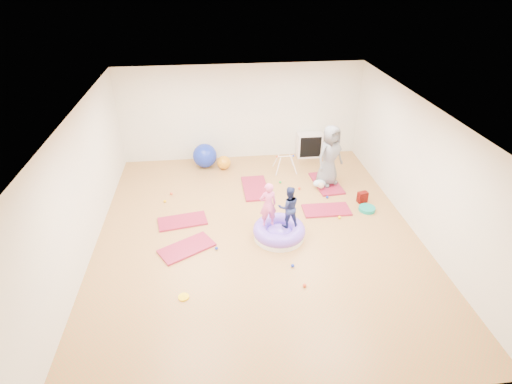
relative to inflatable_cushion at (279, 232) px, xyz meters
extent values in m
cube|color=#9F8142|center=(-0.45, 0.17, -0.14)|extent=(7.00, 8.00, 0.01)
cube|color=white|center=(-0.45, 0.17, 2.66)|extent=(7.00, 8.00, 0.01)
cube|color=silver|center=(-0.45, 4.17, 1.26)|extent=(7.00, 0.01, 2.80)
cube|color=silver|center=(-0.45, -3.83, 1.26)|extent=(7.00, 0.01, 2.80)
cube|color=silver|center=(-3.95, 0.17, 1.26)|extent=(0.01, 8.00, 2.80)
cube|color=silver|center=(3.05, 0.17, 1.26)|extent=(0.01, 8.00, 2.80)
cube|color=#9C1A3C|center=(-2.00, -0.19, -0.12)|extent=(1.26, 1.06, 0.05)
cube|color=#9C1A3C|center=(-2.13, 0.82, -0.12)|extent=(1.18, 0.73, 0.05)
cube|color=#9C1A3C|center=(-0.28, 2.14, -0.11)|extent=(0.66, 1.28, 0.05)
cube|color=#9C1A3C|center=(1.32, 0.89, -0.12)|extent=(1.14, 0.58, 0.05)
cube|color=#9C1A3C|center=(1.67, 2.18, -0.11)|extent=(0.72, 1.30, 0.05)
cylinder|color=white|center=(0.00, 0.00, -0.08)|extent=(1.11, 1.11, 0.13)
torus|color=#7950E5|center=(0.00, 0.00, 0.04)|extent=(1.14, 1.14, 0.30)
ellipsoid|color=#7950E5|center=(0.00, 0.00, -0.03)|extent=(0.61, 0.61, 0.27)
imported|color=pink|center=(-0.24, 0.08, 0.71)|extent=(0.42, 0.31, 1.04)
imported|color=navy|center=(0.19, 0.01, 0.67)|extent=(0.47, 0.37, 0.96)
imported|color=slate|center=(1.67, 2.15, 0.73)|extent=(0.95, 0.84, 1.63)
ellipsoid|color=silver|center=(1.41, 1.98, 0.01)|extent=(0.35, 0.22, 0.20)
sphere|color=tan|center=(1.41, 1.82, 0.03)|extent=(0.16, 0.16, 0.16)
sphere|color=green|center=(0.43, 2.37, -0.10)|extent=(0.07, 0.07, 0.07)
sphere|color=#152AA9|center=(1.49, 1.46, -0.10)|extent=(0.07, 0.07, 0.07)
sphere|color=#152AA9|center=(0.11, -1.02, -0.10)|extent=(0.07, 0.07, 0.07)
sphere|color=#FFCC00|center=(1.53, 0.53, -0.10)|extent=(0.07, 0.07, 0.07)
sphere|color=#D94420|center=(-2.47, 2.09, -0.10)|extent=(0.07, 0.07, 0.07)
sphere|color=#152AA9|center=(-1.38, -0.29, -0.10)|extent=(0.07, 0.07, 0.07)
sphere|color=#D94420|center=(0.88, 1.98, -0.10)|extent=(0.07, 0.07, 0.07)
sphere|color=#D94420|center=(0.22, -1.59, -0.10)|extent=(0.07, 0.07, 0.07)
sphere|color=#FFCC00|center=(-2.61, 1.73, -0.10)|extent=(0.07, 0.07, 0.07)
sphere|color=#152AA9|center=(-1.58, 3.62, 0.21)|extent=(0.70, 0.70, 0.70)
sphere|color=orange|center=(-1.05, 3.41, 0.06)|extent=(0.40, 0.40, 0.40)
cylinder|color=white|center=(0.45, 2.87, 0.11)|extent=(0.18, 0.18, 0.48)
cylinder|color=white|center=(0.45, 3.27, 0.11)|extent=(0.18, 0.18, 0.48)
cylinder|color=white|center=(0.90, 2.87, 0.11)|extent=(0.18, 0.18, 0.48)
cylinder|color=white|center=(0.90, 3.27, 0.11)|extent=(0.18, 0.18, 0.48)
cylinder|color=white|center=(0.68, 3.07, 0.32)|extent=(0.46, 0.03, 0.03)
sphere|color=#D94420|center=(0.44, 3.07, 0.32)|extent=(0.06, 0.06, 0.06)
sphere|color=#152AA9|center=(0.91, 3.07, 0.32)|extent=(0.06, 0.06, 0.06)
cube|color=white|center=(1.59, 3.97, 0.23)|extent=(0.75, 0.36, 0.75)
cube|color=black|center=(1.59, 3.79, 0.23)|extent=(0.64, 0.02, 0.64)
cube|color=white|center=(1.59, 3.92, 0.23)|extent=(0.02, 0.25, 0.66)
cube|color=white|center=(1.59, 3.92, 0.23)|extent=(0.66, 0.25, 0.02)
cylinder|color=#0D8D78|center=(2.30, 0.80, -0.10)|extent=(0.40, 0.40, 0.09)
cube|color=#950903|center=(2.31, 1.19, 0.00)|extent=(0.27, 0.20, 0.28)
cylinder|color=#FFCC00|center=(-2.01, -1.60, -0.13)|extent=(0.20, 0.20, 0.03)
camera|label=1|loc=(-1.31, -6.95, 5.19)|focal=28.00mm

